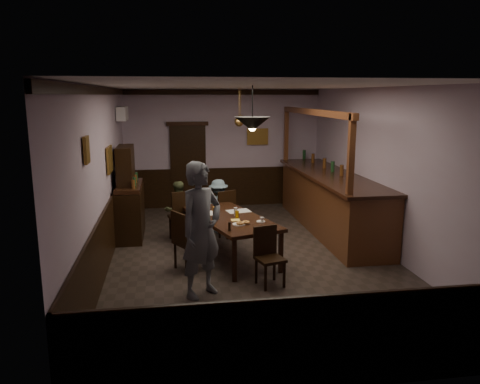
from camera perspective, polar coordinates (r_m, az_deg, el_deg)
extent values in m
cube|color=#2D2621|center=(8.55, 1.18, -7.80)|extent=(5.00, 8.00, 0.01)
cube|color=white|center=(8.05, 1.28, 12.78)|extent=(5.00, 8.00, 0.01)
cube|color=#B097AE|center=(12.09, -2.11, 5.31)|extent=(5.00, 0.01, 3.00)
cube|color=#B097AE|center=(4.39, 10.47, -6.42)|extent=(5.00, 0.01, 3.00)
cube|color=#B097AE|center=(8.12, -16.43, 1.66)|extent=(0.01, 8.00, 3.00)
cube|color=#B097AE|center=(8.95, 17.22, 2.51)|extent=(0.01, 8.00, 3.00)
cube|color=black|center=(8.25, -1.16, -3.25)|extent=(1.62, 2.40, 0.06)
cube|color=black|center=(7.31, -0.70, -8.33)|extent=(0.07, 0.07, 0.69)
cube|color=black|center=(7.69, 4.99, -7.34)|extent=(0.07, 0.07, 0.69)
cube|color=black|center=(9.10, -6.31, -4.33)|extent=(0.07, 0.07, 0.69)
cube|color=black|center=(9.41, -1.50, -3.72)|extent=(0.07, 0.07, 0.69)
cube|color=black|center=(9.36, -7.20, -3.06)|extent=(0.54, 0.54, 0.05)
cube|color=black|center=(9.10, -6.91, -1.61)|extent=(0.44, 0.14, 0.53)
cube|color=black|center=(9.64, -6.40, -4.14)|extent=(0.04, 0.04, 0.46)
cube|color=black|center=(9.55, -8.49, -4.34)|extent=(0.04, 0.04, 0.46)
cube|color=black|center=(9.30, -5.79, -4.71)|extent=(0.04, 0.04, 0.46)
cube|color=black|center=(9.21, -7.95, -4.93)|extent=(0.04, 0.04, 0.46)
cube|color=black|center=(9.69, -2.16, -2.66)|extent=(0.55, 0.55, 0.05)
cube|color=black|center=(9.47, -1.60, -1.34)|extent=(0.40, 0.20, 0.49)
cube|color=black|center=(9.97, -1.80, -3.62)|extent=(0.04, 0.04, 0.43)
cube|color=black|center=(9.81, -3.50, -3.90)|extent=(0.04, 0.04, 0.43)
cube|color=black|center=(9.69, -0.79, -4.07)|extent=(0.04, 0.04, 0.43)
cube|color=black|center=(9.53, -2.52, -4.36)|extent=(0.04, 0.04, 0.43)
cube|color=black|center=(7.16, 3.70, -8.19)|extent=(0.48, 0.48, 0.05)
cube|color=black|center=(7.22, 3.07, -5.89)|extent=(0.39, 0.14, 0.46)
cube|color=black|center=(7.04, 3.13, -10.44)|extent=(0.04, 0.04, 0.40)
cube|color=black|center=(7.18, 5.40, -10.02)|extent=(0.04, 0.04, 0.40)
cube|color=black|center=(7.30, 1.98, -9.59)|extent=(0.04, 0.04, 0.40)
cube|color=black|center=(7.43, 4.19, -9.21)|extent=(0.04, 0.04, 0.40)
cube|color=black|center=(7.83, -6.18, -6.10)|extent=(0.59, 0.59, 0.05)
cube|color=black|center=(7.65, -7.48, -4.38)|extent=(0.25, 0.40, 0.51)
cube|color=black|center=(7.86, -4.37, -7.87)|extent=(0.04, 0.04, 0.44)
cube|color=black|center=(8.13, -5.75, -7.20)|extent=(0.04, 0.04, 0.44)
cube|color=black|center=(7.68, -6.57, -8.38)|extent=(0.04, 0.04, 0.44)
cube|color=black|center=(7.97, -7.89, -7.67)|extent=(0.04, 0.04, 0.44)
imported|color=slate|center=(6.67, -4.74, -4.62)|extent=(0.85, 0.81, 1.96)
imported|color=#444E2F|center=(9.52, -7.62, -2.17)|extent=(0.71, 0.66, 1.17)
imported|color=slate|center=(9.84, -2.65, -1.72)|extent=(0.82, 0.60, 1.13)
cube|color=silver|center=(8.44, -4.23, -2.70)|extent=(0.51, 0.45, 0.01)
cube|color=silver|center=(8.63, -0.18, -2.34)|extent=(0.47, 0.38, 0.01)
cube|color=#FAD25C|center=(8.03, -0.56, -3.42)|extent=(0.19, 0.19, 0.00)
cylinder|color=white|center=(7.93, 2.54, -3.61)|extent=(0.15, 0.15, 0.01)
imported|color=white|center=(7.89, 2.70, -3.36)|extent=(0.10, 0.10, 0.07)
cylinder|color=white|center=(7.75, -0.13, -3.94)|extent=(0.22, 0.22, 0.01)
torus|color=#C68C47|center=(7.71, 0.00, -3.81)|extent=(0.13, 0.13, 0.04)
torus|color=#C68C47|center=(7.76, 0.73, -3.71)|extent=(0.13, 0.13, 0.04)
cylinder|color=gold|center=(8.18, -0.37, -2.73)|extent=(0.07, 0.07, 0.12)
cylinder|color=#BF721E|center=(8.15, -3.15, -2.51)|extent=(0.06, 0.06, 0.20)
cylinder|color=silver|center=(8.30, -0.54, -2.40)|extent=(0.06, 0.06, 0.15)
cylinder|color=black|center=(7.40, -1.29, -4.22)|extent=(0.04, 0.04, 0.14)
cube|color=black|center=(9.79, -13.22, -2.46)|extent=(0.50, 1.41, 1.01)
cube|color=black|center=(9.68, -13.37, 0.72)|extent=(0.48, 1.36, 0.08)
cube|color=black|center=(9.61, -13.78, 3.07)|extent=(0.30, 0.91, 0.81)
cube|color=#4B2214|center=(10.19, 10.94, -1.32)|extent=(0.96, 4.49, 1.17)
cube|color=black|center=(10.07, 10.97, 2.05)|extent=(1.07, 4.59, 0.06)
cube|color=#4B2214|center=(9.81, 9.00, 9.59)|extent=(0.10, 4.38, 0.12)
cube|color=#4B2214|center=(7.86, 13.60, 4.21)|extent=(0.10, 0.10, 1.39)
cube|color=#4B2214|center=(11.89, 5.75, 6.94)|extent=(0.10, 0.10, 1.39)
cube|color=black|center=(12.03, -6.33, 3.05)|extent=(0.90, 0.06, 2.10)
cube|color=white|center=(10.88, -14.15, 9.27)|extent=(0.20, 0.85, 0.30)
cube|color=olive|center=(6.45, -18.21, 4.90)|extent=(0.04, 0.28, 0.36)
cube|color=olive|center=(8.87, -15.60, 3.83)|extent=(0.04, 0.62, 0.48)
cube|color=olive|center=(12.16, 2.15, 6.76)|extent=(0.55, 0.04, 0.42)
cylinder|color=black|center=(7.25, 1.52, 10.59)|extent=(0.02, 0.02, 0.58)
cone|color=black|center=(7.27, 1.51, 8.28)|extent=(0.56, 0.56, 0.22)
sphere|color=#FFD88C|center=(7.27, 1.51, 7.89)|extent=(0.12, 0.12, 0.12)
cylinder|color=#BF8C3F|center=(9.95, -0.11, 10.57)|extent=(0.02, 0.02, 0.70)
cone|color=#BF8C3F|center=(9.96, -0.11, 8.56)|extent=(0.20, 0.20, 0.22)
sphere|color=#FFD88C|center=(9.96, -0.11, 8.27)|extent=(0.12, 0.12, 0.12)
cylinder|color=#BF8C3F|center=(11.01, 0.08, 10.68)|extent=(0.02, 0.02, 0.70)
cone|color=#BF8C3F|center=(11.03, 0.08, 8.87)|extent=(0.20, 0.20, 0.22)
sphere|color=#FFD88C|center=(11.03, 0.08, 8.61)|extent=(0.12, 0.12, 0.12)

